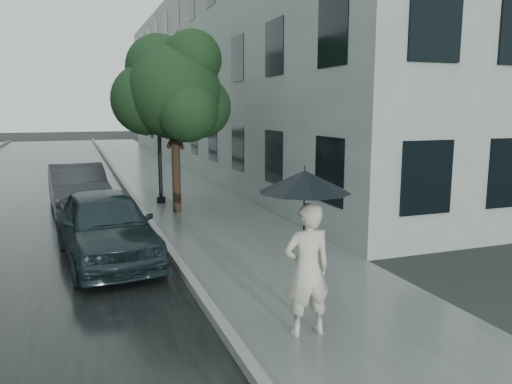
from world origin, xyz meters
name	(u,v)px	position (x,y,z in m)	size (l,w,h in m)	color
ground	(309,302)	(0.00, 0.00, 0.00)	(120.00, 120.00, 0.00)	black
sidewalk	(176,187)	(0.25, 12.00, 0.00)	(3.50, 60.00, 0.01)	slate
kerb_near	(126,188)	(-1.57, 12.00, 0.07)	(0.15, 60.00, 0.15)	slate
asphalt_road	(22,195)	(-5.08, 12.00, 0.00)	(6.85, 60.00, 0.00)	black
building_near	(242,79)	(5.47, 19.50, 4.50)	(7.02, 36.00, 9.00)	#93A09A
pedestrian	(307,270)	(-0.54, -1.00, 0.90)	(0.65, 0.43, 1.78)	beige
umbrella	(305,181)	(-0.58, -0.97, 2.06)	(1.54, 1.54, 1.31)	black
street_tree	(173,91)	(-0.60, 7.49, 3.44)	(3.40, 3.09, 5.10)	#332619
lamp_post	(153,115)	(-0.95, 9.01, 2.75)	(0.85, 0.33, 4.78)	black
car_near	(106,225)	(-2.81, 3.35, 0.70)	(1.65, 4.10, 1.40)	#19272B
car_far	(78,188)	(-3.26, 8.51, 0.69)	(1.45, 4.16, 1.37)	#222526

